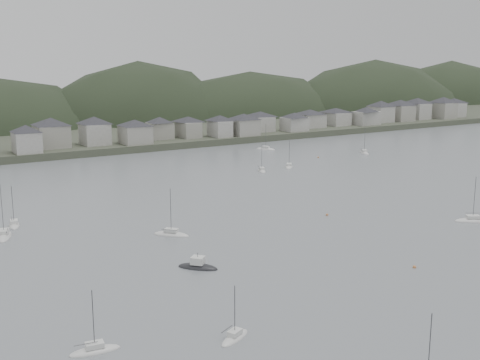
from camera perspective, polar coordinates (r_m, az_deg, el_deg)
ground at (r=113.28m, az=20.56°, el=-9.55°), size 900.00×900.00×0.00m
far_shore_land at (r=370.46m, az=-18.17°, el=5.19°), size 900.00×250.00×3.00m
forested_ridge at (r=348.59m, az=-16.27°, el=2.81°), size 851.55×103.94×102.57m
waterfront_town at (r=283.37m, az=-2.75°, el=5.39°), size 451.48×28.46×12.92m
moored_fleet at (r=145.54m, az=1.41°, el=-4.04°), size 253.20×178.38×13.45m
motor_launch_far at (r=115.31m, az=-4.05°, el=-8.27°), size 7.52×7.81×3.90m
mooring_buoys at (r=148.86m, az=11.92°, el=-3.94°), size 170.11×125.09×0.70m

